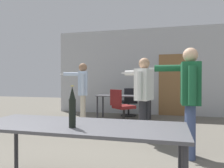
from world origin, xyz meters
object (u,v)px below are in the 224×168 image
at_px(office_chair_side_rolled, 129,103).
at_px(person_left_plaid, 189,92).
at_px(person_center_tall, 143,91).
at_px(beer_bottle, 72,108).
at_px(person_near_casual, 82,88).
at_px(drink_cup, 138,94).
at_px(office_chair_far_right, 122,108).

bearing_deg(office_chair_side_rolled, person_left_plaid, -93.82).
height_order(person_center_tall, office_chair_side_rolled, person_center_tall).
relative_size(office_chair_side_rolled, beer_bottle, 2.33).
distance_m(person_near_casual, drink_cup, 1.67).
bearing_deg(person_center_tall, office_chair_side_rolled, 29.30).
distance_m(beer_bottle, drink_cup, 4.46).
height_order(person_left_plaid, office_chair_far_right, person_left_plaid).
bearing_deg(drink_cup, beer_bottle, -90.01).
bearing_deg(person_left_plaid, office_chair_far_right, 35.75).
xyz_separation_m(person_near_casual, office_chair_side_rolled, (0.94, 1.70, -0.55)).
xyz_separation_m(office_chair_far_right, office_chair_side_rolled, (-0.07, 1.50, -0.01)).
relative_size(person_center_tall, person_near_casual, 1.00).
bearing_deg(drink_cup, office_chair_far_right, -112.23).
relative_size(person_left_plaid, person_near_casual, 1.03).
relative_size(person_left_plaid, beer_bottle, 4.22).
bearing_deg(person_center_tall, person_near_casual, 72.78).
height_order(person_center_tall, drink_cup, person_center_tall).
distance_m(person_near_casual, beer_bottle, 3.71).
height_order(office_chair_side_rolled, drink_cup, office_chair_side_rolled).
height_order(office_chair_far_right, office_chair_side_rolled, office_chair_far_right).
xyz_separation_m(person_left_plaid, beer_bottle, (-1.17, -1.62, -0.08)).
bearing_deg(office_chair_far_right, person_center_tall, -18.25).
xyz_separation_m(office_chair_far_right, beer_bottle, (0.32, -3.67, 0.47)).
height_order(person_near_casual, office_chair_side_rolled, person_near_casual).
relative_size(person_left_plaid, drink_cup, 14.42).
xyz_separation_m(person_center_tall, drink_cup, (-0.39, 2.01, -0.18)).
relative_size(office_chair_far_right, office_chair_side_rolled, 1.02).
xyz_separation_m(office_chair_side_rolled, drink_cup, (0.39, -0.71, 0.36)).
bearing_deg(office_chair_side_rolled, person_near_casual, -146.58).
xyz_separation_m(office_chair_far_right, drink_cup, (0.32, 0.79, 0.34)).
xyz_separation_m(person_left_plaid, office_chair_side_rolled, (-1.56, 3.55, -0.57)).
height_order(person_left_plaid, beer_bottle, person_left_plaid).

